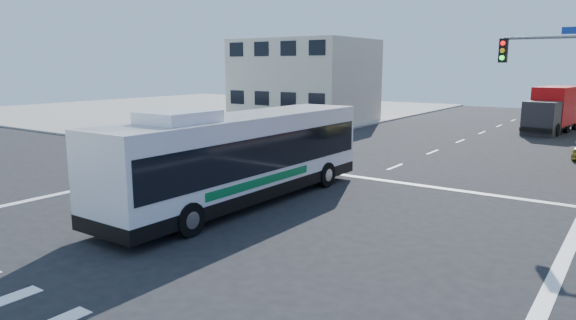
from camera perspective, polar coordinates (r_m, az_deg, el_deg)
The scene contains 5 objects.
ground at distance 17.89m, azimuth -5.03°, elevation -7.41°, with size 120.00×120.00×0.00m, color black.
sidewalk_nw at distance 66.71m, azimuth -8.88°, elevation 5.65°, with size 50.00×50.00×0.15m, color gray.
building_west at distance 51.34m, azimuth 1.84°, elevation 8.77°, with size 12.06×10.06×8.00m.
transit_bus at distance 20.55m, azimuth -5.11°, elevation 0.48°, with size 3.06×13.36×3.95m.
box_truck at distance 48.22m, azimuth 27.34°, elevation 4.93°, with size 3.43×8.60×3.77m.
Camera 1 is at (10.98, -13.03, 5.46)m, focal length 32.00 mm.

